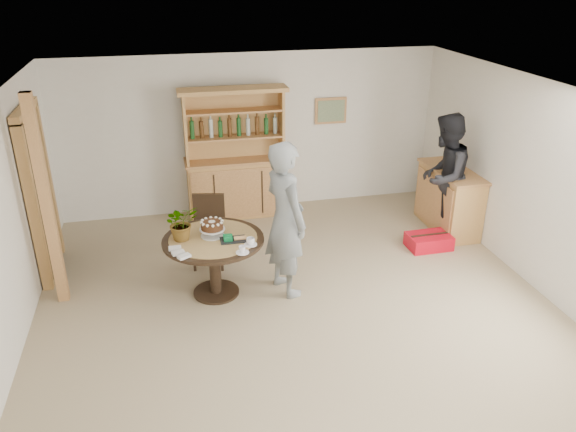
{
  "coord_description": "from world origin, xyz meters",
  "views": [
    {
      "loc": [
        -1.35,
        -5.03,
        3.7
      ],
      "look_at": [
        -0.04,
        0.7,
        1.05
      ],
      "focal_mm": 35.0,
      "sensor_mm": 36.0,
      "label": 1
    }
  ],
  "objects_px": {
    "sideboard": "(449,199)",
    "adult_person": "(443,177)",
    "dining_table": "(214,249)",
    "teen_boy": "(285,219)",
    "dining_chair": "(209,226)",
    "hutch": "(236,174)",
    "red_suitcase": "(429,241)"
  },
  "relations": [
    {
      "from": "dining_table",
      "to": "adult_person",
      "type": "distance_m",
      "value": 3.52
    },
    {
      "from": "dining_table",
      "to": "hutch",
      "type": "bearing_deg",
      "value": 75.69
    },
    {
      "from": "hutch",
      "to": "sideboard",
      "type": "bearing_deg",
      "value": -22.21
    },
    {
      "from": "teen_boy",
      "to": "red_suitcase",
      "type": "xyz_separation_m",
      "value": [
        2.23,
        0.64,
        -0.85
      ]
    },
    {
      "from": "teen_boy",
      "to": "dining_table",
      "type": "bearing_deg",
      "value": 64.64
    },
    {
      "from": "sideboard",
      "to": "adult_person",
      "type": "xyz_separation_m",
      "value": [
        -0.24,
        -0.18,
        0.45
      ]
    },
    {
      "from": "hutch",
      "to": "teen_boy",
      "type": "xyz_separation_m",
      "value": [
        0.26,
        -2.42,
        0.27
      ]
    },
    {
      "from": "sideboard",
      "to": "hutch",
      "type": "bearing_deg",
      "value": 157.79
    },
    {
      "from": "teen_boy",
      "to": "adult_person",
      "type": "relative_size",
      "value": 1.04
    },
    {
      "from": "dining_table",
      "to": "teen_boy",
      "type": "relative_size",
      "value": 0.63
    },
    {
      "from": "teen_boy",
      "to": "hutch",
      "type": "bearing_deg",
      "value": -12.57
    },
    {
      "from": "dining_table",
      "to": "dining_chair",
      "type": "relative_size",
      "value": 1.27
    },
    {
      "from": "dining_chair",
      "to": "red_suitcase",
      "type": "bearing_deg",
      "value": 6.72
    },
    {
      "from": "dining_chair",
      "to": "hutch",
      "type": "bearing_deg",
      "value": 81.06
    },
    {
      "from": "adult_person",
      "to": "dining_chair",
      "type": "bearing_deg",
      "value": -43.49
    },
    {
      "from": "hutch",
      "to": "adult_person",
      "type": "distance_m",
      "value": 3.15
    },
    {
      "from": "adult_person",
      "to": "red_suitcase",
      "type": "xyz_separation_m",
      "value": [
        -0.31,
        -0.36,
        -0.82
      ]
    },
    {
      "from": "sideboard",
      "to": "dining_table",
      "type": "xyz_separation_m",
      "value": [
        -3.63,
        -1.08,
        0.13
      ]
    },
    {
      "from": "dining_table",
      "to": "red_suitcase",
      "type": "bearing_deg",
      "value": 9.88
    },
    {
      "from": "dining_chair",
      "to": "adult_person",
      "type": "xyz_separation_m",
      "value": [
        3.38,
        0.07,
        0.38
      ]
    },
    {
      "from": "sideboard",
      "to": "adult_person",
      "type": "relative_size",
      "value": 0.69
    },
    {
      "from": "sideboard",
      "to": "teen_boy",
      "type": "bearing_deg",
      "value": -157.03
    },
    {
      "from": "dining_chair",
      "to": "teen_boy",
      "type": "relative_size",
      "value": 0.5
    },
    {
      "from": "dining_table",
      "to": "teen_boy",
      "type": "distance_m",
      "value": 0.92
    },
    {
      "from": "adult_person",
      "to": "teen_boy",
      "type": "bearing_deg",
      "value": -23.26
    },
    {
      "from": "dining_table",
      "to": "adult_person",
      "type": "relative_size",
      "value": 0.65
    },
    {
      "from": "sideboard",
      "to": "adult_person",
      "type": "distance_m",
      "value": 0.54
    },
    {
      "from": "sideboard",
      "to": "adult_person",
      "type": "bearing_deg",
      "value": -142.58
    },
    {
      "from": "hutch",
      "to": "adult_person",
      "type": "xyz_separation_m",
      "value": [
        2.8,
        -1.42,
        0.23
      ]
    },
    {
      "from": "sideboard",
      "to": "dining_chair",
      "type": "bearing_deg",
      "value": -176.02
    },
    {
      "from": "sideboard",
      "to": "red_suitcase",
      "type": "xyz_separation_m",
      "value": [
        -0.55,
        -0.54,
        -0.37
      ]
    },
    {
      "from": "hutch",
      "to": "teen_boy",
      "type": "bearing_deg",
      "value": -83.92
    }
  ]
}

